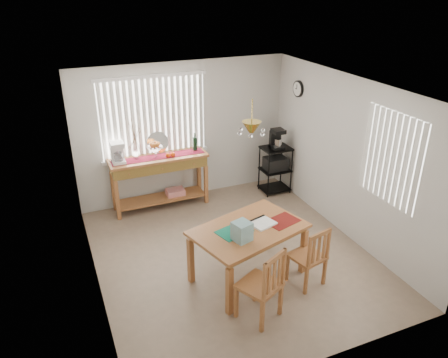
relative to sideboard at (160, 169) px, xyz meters
name	(u,v)px	position (x,y,z in m)	size (l,w,h in m)	color
ground	(232,255)	(0.56, -1.98, -0.75)	(4.00, 4.50, 0.01)	gray
room_shell	(232,153)	(0.56, -1.97, 0.95)	(4.20, 4.70, 2.70)	silver
sideboard	(160,169)	(0.00, 0.00, 0.00)	(1.76, 0.50, 0.99)	#AD6C3A
sideboard_items	(142,151)	(-0.30, 0.02, 0.41)	(1.68, 0.42, 0.76)	maroon
wire_cart	(275,165)	(2.25, -0.26, -0.19)	(0.55, 0.44, 0.93)	black
cart_items	(277,139)	(2.25, -0.25, 0.36)	(0.22, 0.26, 0.38)	black
dining_table	(249,234)	(0.56, -2.54, -0.03)	(1.72, 1.36, 0.81)	#AD6C3A
table_items	(247,229)	(0.46, -2.71, 0.16)	(1.26, 0.57, 0.26)	#15785A
chair_left	(262,286)	(0.36, -3.36, -0.25)	(0.62, 0.62, 1.00)	#AD6C3A
chair_right	(309,257)	(1.26, -3.02, -0.30)	(0.51, 0.51, 0.92)	#AD6C3A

